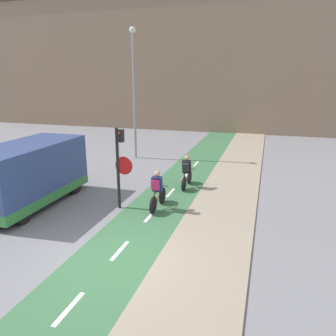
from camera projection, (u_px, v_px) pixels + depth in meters
name	position (u px, v px, depth m)	size (l,w,h in m)	color
ground_plane	(112.00, 260.00, 8.72)	(120.00, 120.00, 0.00)	gray
bike_lane	(112.00, 260.00, 8.73)	(2.28, 60.00, 0.02)	#3D7047
sidewalk_strip	(198.00, 274.00, 8.06)	(2.40, 60.00, 0.05)	gray
building_row_background	(230.00, 60.00, 29.40)	(60.00, 5.20, 12.34)	#89705B
traffic_light_pole	(120.00, 160.00, 11.73)	(0.67, 0.25, 3.00)	black
street_lamp_far	(134.00, 82.00, 18.70)	(0.36, 0.36, 7.40)	gray
cyclist_near	(157.00, 191.00, 11.96)	(0.46, 1.68, 1.46)	black
cyclist_far	(187.00, 172.00, 14.32)	(0.46, 1.65, 1.45)	black
van	(28.00, 175.00, 12.33)	(2.13, 4.84, 2.34)	#334784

